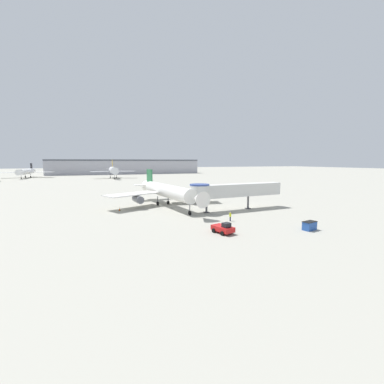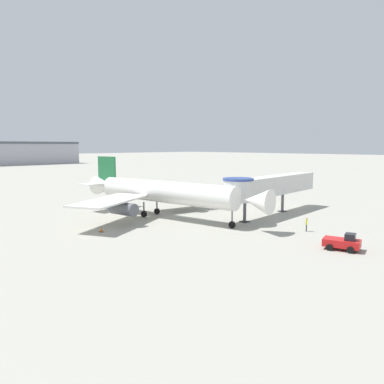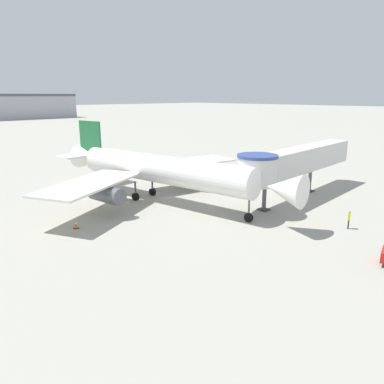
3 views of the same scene
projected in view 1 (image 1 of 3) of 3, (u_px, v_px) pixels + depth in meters
The scene contains 11 objects.
ground_plane at pixel (169, 206), 62.22m from camera, with size 800.00×800.00×0.00m, color #9E9B8E.
main_airplane at pixel (166, 191), 62.08m from camera, with size 29.13×31.73×8.66m.
jet_bridge at pixel (232, 190), 56.74m from camera, with size 22.89×4.80×6.16m.
pushback_tug_red at pixel (223, 228), 38.89m from camera, with size 2.82×3.88×1.75m.
service_container_blue at pixel (309, 226), 40.68m from camera, with size 2.52×1.76×1.41m.
traffic_cone_port_wing at pixel (120, 209), 56.62m from camera, with size 0.45×0.45×0.74m.
traffic_cone_apron_front at pixel (223, 230), 39.60m from camera, with size 0.47×0.47×0.77m.
ground_crew_marshaller at pixel (230, 216), 46.73m from camera, with size 0.38×0.31×1.72m.
background_jet_gold_tail at pixel (113, 170), 163.50m from camera, with size 28.24×27.23×11.85m.
background_jet_black_tail at pixel (27, 171), 168.93m from camera, with size 32.21×33.45×9.64m.
terminal_building at pixel (126, 167), 227.41m from camera, with size 125.32×27.29×12.45m.
Camera 1 is at (-16.42, -59.39, 10.85)m, focal length 24.00 mm.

